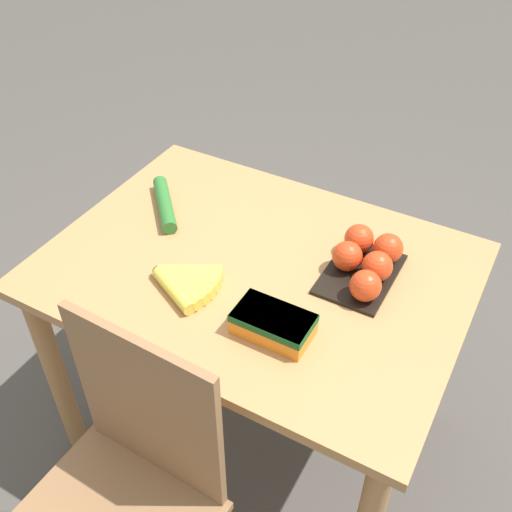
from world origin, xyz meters
The scene contains 7 objects.
ground_plane centered at (0.00, 0.00, 0.00)m, with size 12.00×12.00×0.00m, color #4C4742.
dining_table centered at (0.00, 0.00, 0.63)m, with size 1.11×0.82×0.74m.
chair centered at (0.00, 0.61, 0.49)m, with size 0.43×0.41×0.93m.
banana_bunch centered at (0.12, 0.16, 0.76)m, with size 0.18×0.19×0.04m.
tomato_pack centered at (-0.27, -0.11, 0.79)m, with size 0.17×0.25×0.09m.
carrot_bag centered at (-0.15, 0.19, 0.78)m, with size 0.18×0.11×0.06m.
cucumber_near centered at (0.36, -0.08, 0.77)m, with size 0.20×0.21×0.04m.
Camera 1 is at (-0.58, 1.04, 1.80)m, focal length 42.00 mm.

